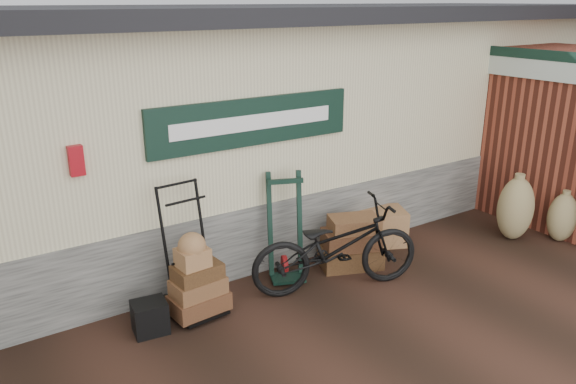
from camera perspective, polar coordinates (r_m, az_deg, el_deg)
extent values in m
plane|color=black|center=(6.60, 3.47, -10.87)|extent=(80.00, 80.00, 0.00)
cube|color=#4C4C47|center=(8.56, -7.59, -0.49)|extent=(14.00, 3.54, 0.90)
cube|color=#C4B98F|center=(8.19, -8.05, 9.45)|extent=(14.00, 3.50, 2.10)
cube|color=black|center=(7.95, -7.95, 17.51)|extent=(14.40, 4.10, 0.20)
cube|color=black|center=(6.50, -3.51, 7.14)|extent=(2.60, 0.06, 0.55)
cube|color=white|center=(6.47, -3.35, 7.09)|extent=(2.10, 0.01, 0.18)
cube|color=#9D0B14|center=(5.83, -20.74, 3.01)|extent=(0.14, 0.10, 0.30)
cube|color=maroon|center=(10.19, 21.06, 6.52)|extent=(1.60, 4.50, 2.60)
cube|color=#194C2D|center=(8.81, 23.98, 11.33)|extent=(0.04, 2.40, 0.28)
cube|color=black|center=(8.79, 24.16, 12.62)|extent=(0.05, 2.50, 0.14)
cube|color=brown|center=(8.01, 9.03, -3.50)|extent=(0.90, 0.77, 0.50)
cube|color=black|center=(6.10, -13.84, -12.24)|extent=(0.38, 0.34, 0.34)
imported|color=black|center=(6.59, 4.92, -5.12)|extent=(1.29, 2.17, 1.19)
ellipsoid|color=olive|center=(8.62, 22.11, -1.57)|extent=(0.64, 0.56, 0.92)
ellipsoid|color=olive|center=(8.86, 26.12, -2.33)|extent=(0.52, 0.46, 0.71)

